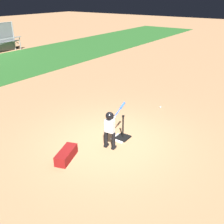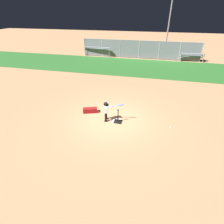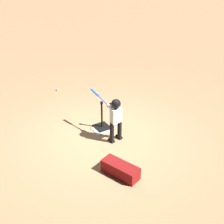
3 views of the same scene
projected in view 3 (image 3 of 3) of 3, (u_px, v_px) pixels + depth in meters
name	position (u px, v px, depth m)	size (l,w,h in m)	color
ground_plane	(102.00, 136.00, 7.98)	(90.00, 90.00, 0.00)	#AD7F56
home_plate	(102.00, 129.00, 8.25)	(0.44, 0.44, 0.02)	white
batting_tee	(102.00, 124.00, 8.29)	(0.43, 0.39, 0.78)	black
batter_child	(115.00, 114.00, 7.51)	(1.09, 0.37, 1.14)	black
baseball	(57.00, 89.00, 10.39)	(0.07, 0.07, 0.07)	white
equipment_bag	(120.00, 169.00, 6.62)	(0.84, 0.32, 0.28)	maroon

